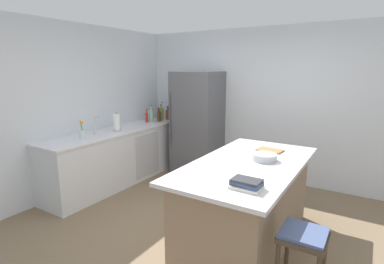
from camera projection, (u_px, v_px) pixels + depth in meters
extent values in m
plane|color=#7A664C|center=(204.00, 235.00, 3.48)|extent=(7.20, 7.20, 0.00)
cube|color=silver|center=(270.00, 105.00, 5.08)|extent=(6.00, 0.10, 2.60)
cube|color=silver|center=(64.00, 110.00, 4.48)|extent=(0.10, 6.00, 2.60)
cube|color=silver|center=(120.00, 157.00, 5.08)|extent=(0.64, 2.73, 0.88)
cube|color=silver|center=(119.00, 130.00, 4.98)|extent=(0.67, 2.76, 0.03)
cube|color=#B2B5BA|center=(148.00, 155.00, 5.19)|extent=(0.01, 0.60, 0.74)
cube|color=#8E755B|center=(246.00, 204.00, 3.29)|extent=(0.89, 1.83, 0.89)
cube|color=silver|center=(248.00, 164.00, 3.20)|extent=(1.05, 2.03, 0.04)
cube|color=#56565B|center=(197.00, 123.00, 5.46)|extent=(0.80, 0.68, 1.87)
cylinder|color=#4C4C51|center=(170.00, 119.00, 5.32)|extent=(0.02, 0.02, 0.93)
cylinder|color=#473828|center=(286.00, 256.00, 2.61)|extent=(0.04, 0.04, 0.59)
cube|color=#473828|center=(303.00, 237.00, 2.34)|extent=(0.36, 0.36, 0.04)
cube|color=#47567F|center=(304.00, 233.00, 2.34)|extent=(0.34, 0.34, 0.03)
cylinder|color=silver|center=(95.00, 133.00, 4.64)|extent=(0.05, 0.05, 0.02)
cylinder|color=silver|center=(94.00, 124.00, 4.61)|extent=(0.02, 0.02, 0.28)
cylinder|color=silver|center=(97.00, 117.00, 4.55)|extent=(0.14, 0.02, 0.02)
cylinder|color=silver|center=(82.00, 134.00, 4.33)|extent=(0.08, 0.08, 0.13)
cylinder|color=#4C7F3D|center=(81.00, 128.00, 4.32)|extent=(0.01, 0.03, 0.20)
sphere|color=orange|center=(81.00, 121.00, 4.30)|extent=(0.04, 0.04, 0.04)
cylinder|color=#4C7F3D|center=(81.00, 129.00, 4.30)|extent=(0.01, 0.01, 0.20)
sphere|color=orange|center=(81.00, 122.00, 4.28)|extent=(0.04, 0.04, 0.04)
cylinder|color=#4C7F3D|center=(82.00, 129.00, 4.30)|extent=(0.01, 0.04, 0.18)
sphere|color=orange|center=(82.00, 123.00, 4.29)|extent=(0.04, 0.04, 0.04)
cylinder|color=gray|center=(117.00, 130.00, 4.90)|extent=(0.14, 0.14, 0.01)
cylinder|color=white|center=(117.00, 122.00, 4.87)|extent=(0.11, 0.11, 0.26)
cylinder|color=gray|center=(116.00, 113.00, 4.84)|extent=(0.02, 0.02, 0.04)
cylinder|color=brown|center=(168.00, 115.00, 5.97)|extent=(0.09, 0.09, 0.18)
cylinder|color=brown|center=(168.00, 109.00, 5.94)|extent=(0.03, 0.03, 0.07)
cylinder|color=black|center=(168.00, 107.00, 5.93)|extent=(0.03, 0.03, 0.01)
cylinder|color=silver|center=(162.00, 114.00, 5.93)|extent=(0.07, 0.07, 0.25)
cylinder|color=silver|center=(162.00, 105.00, 5.89)|extent=(0.03, 0.03, 0.09)
cylinder|color=black|center=(162.00, 103.00, 5.88)|extent=(0.03, 0.03, 0.01)
cylinder|color=olive|center=(161.00, 115.00, 5.81)|extent=(0.06, 0.06, 0.24)
cylinder|color=olive|center=(161.00, 107.00, 5.77)|extent=(0.03, 0.03, 0.07)
cylinder|color=black|center=(161.00, 104.00, 5.76)|extent=(0.03, 0.03, 0.01)
cylinder|color=#5B3319|center=(159.00, 117.00, 5.74)|extent=(0.07, 0.07, 0.19)
cylinder|color=#5B3319|center=(159.00, 110.00, 5.72)|extent=(0.03, 0.03, 0.07)
cylinder|color=black|center=(159.00, 108.00, 5.71)|extent=(0.03, 0.03, 0.01)
cylinder|color=#8CB79E|center=(151.00, 116.00, 5.69)|extent=(0.08, 0.08, 0.24)
cylinder|color=#8CB79E|center=(151.00, 108.00, 5.66)|extent=(0.03, 0.03, 0.07)
cylinder|color=black|center=(151.00, 106.00, 5.65)|extent=(0.03, 0.03, 0.01)
cylinder|color=red|center=(147.00, 118.00, 5.65)|extent=(0.05, 0.05, 0.18)
cylinder|color=red|center=(146.00, 111.00, 5.63)|extent=(0.02, 0.02, 0.06)
cylinder|color=black|center=(146.00, 109.00, 5.62)|extent=(0.02, 0.02, 0.01)
cube|color=silver|center=(246.00, 187.00, 2.49)|extent=(0.26, 0.19, 0.03)
cube|color=#334770|center=(246.00, 184.00, 2.48)|extent=(0.26, 0.19, 0.03)
cube|color=#2D2D33|center=(247.00, 181.00, 2.48)|extent=(0.24, 0.17, 0.02)
cylinder|color=#B2B5BA|center=(264.00, 157.00, 3.26)|extent=(0.28, 0.28, 0.08)
cube|color=#9E7042|center=(270.00, 150.00, 3.64)|extent=(0.31, 0.22, 0.02)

